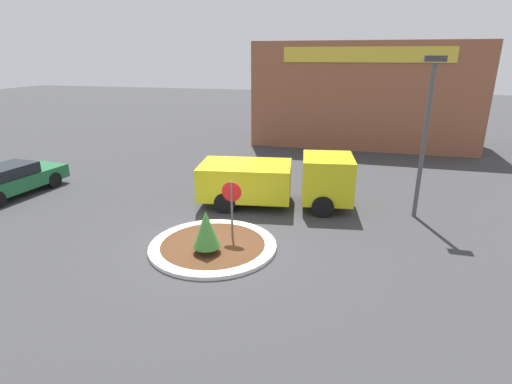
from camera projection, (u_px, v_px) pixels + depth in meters
ground_plane at (213, 247)px, 12.81m from camera, size 120.00×120.00×0.00m
traffic_island at (213, 246)px, 12.79m from camera, size 4.07×4.07×0.12m
stop_sign at (232, 201)px, 12.85m from camera, size 0.65×0.07×2.06m
island_shrub at (206, 229)px, 11.98m from camera, size 0.84×0.84×1.35m
utility_truck at (278, 180)px, 16.11m from camera, size 6.34×3.17×2.10m
storefront_building at (363, 94)px, 27.26m from camera, size 14.30×6.07×6.70m
parked_sedan_green at (11, 180)px, 17.35m from camera, size 2.17×4.84×1.38m
light_pole at (426, 126)px, 14.19m from camera, size 0.70×0.30×5.84m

